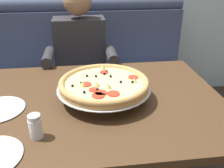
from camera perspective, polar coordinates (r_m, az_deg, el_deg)
The scene contains 6 objects.
booth_bench at distance 2.33m, azimuth -5.49°, elevation 0.62°, with size 1.85×0.78×1.13m.
dining_table at distance 1.35m, azimuth -4.26°, elevation -6.38°, with size 1.39×0.99×0.75m.
diner_main at distance 1.96m, azimuth -7.26°, elevation 5.46°, with size 0.54×0.64×1.27m.
pizza at distance 1.28m, azimuth -1.89°, elevation 0.12°, with size 0.49×0.49×0.12m.
shaker_parmesan at distance 1.06m, azimuth -17.28°, elevation -9.71°, with size 0.06×0.06×0.11m.
patio_chair at distance 3.66m, azimuth 20.41°, elevation 10.71°, with size 0.40×0.40×0.86m.
Camera 1 is at (-0.05, -1.14, 1.39)m, focal length 39.40 mm.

